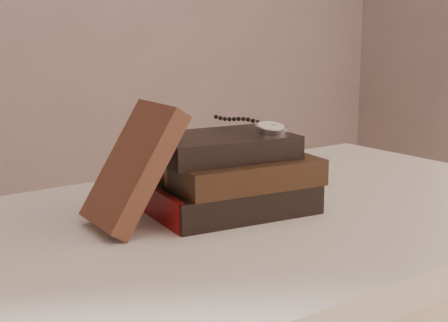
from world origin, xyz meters
TOP-DOWN VIEW (x-y plane):
  - table at (0.00, 0.35)m, footprint 1.00×0.60m
  - book_stack at (-0.04, 0.37)m, footprint 0.24×0.18m
  - journal at (-0.18, 0.38)m, footprint 0.12×0.12m
  - pocket_watch at (0.02, 0.36)m, footprint 0.05×0.15m
  - eyeglasses at (-0.10, 0.46)m, footprint 0.11×0.12m

SIDE VIEW (x-z plane):
  - table at x=0.00m, z-range 0.28..1.03m
  - book_stack at x=-0.04m, z-range 0.75..0.86m
  - eyeglasses at x=-0.10m, z-range 0.79..0.84m
  - journal at x=-0.18m, z-range 0.75..0.91m
  - pocket_watch at x=0.02m, z-range 0.86..0.88m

